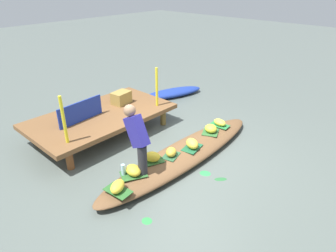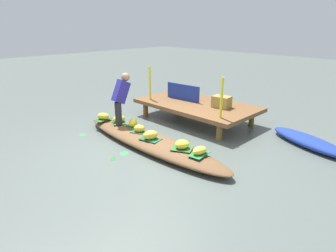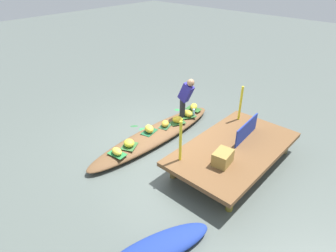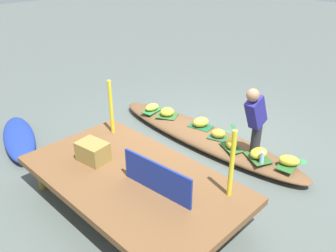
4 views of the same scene
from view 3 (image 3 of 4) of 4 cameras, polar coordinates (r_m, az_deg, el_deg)
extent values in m
plane|color=#535C57|center=(7.79, -2.48, -2.49)|extent=(40.00, 40.00, 0.00)
cube|color=brown|center=(6.79, 12.86, -4.33)|extent=(3.20, 1.80, 0.10)
cylinder|color=brown|center=(8.17, 13.00, -0.01)|extent=(0.14, 0.14, 0.39)
cylinder|color=brown|center=(6.40, 1.02, -8.61)|extent=(0.14, 0.14, 0.39)
cylinder|color=brown|center=(7.71, 22.16, -3.66)|extent=(0.14, 0.14, 0.39)
cylinder|color=brown|center=(5.80, 12.09, -14.46)|extent=(0.14, 0.14, 0.39)
ellipsoid|color=brown|center=(7.73, -2.49, -1.75)|extent=(4.29, 0.86, 0.24)
ellipsoid|color=navy|center=(5.14, -1.87, -22.83)|extent=(1.97, 1.15, 0.22)
cube|color=#2A5735|center=(7.87, -0.56, -0.03)|extent=(0.41, 0.34, 0.01)
ellipsoid|color=gold|center=(7.83, -0.56, 0.47)|extent=(0.32, 0.30, 0.16)
cube|color=#1C5733|center=(7.63, -3.71, -1.15)|extent=(0.48, 0.36, 0.01)
ellipsoid|color=yellow|center=(7.58, -3.74, -0.55)|extent=(0.33, 0.37, 0.19)
cube|color=#2A5F28|center=(8.80, 5.06, 3.36)|extent=(0.30, 0.47, 0.01)
ellipsoid|color=yellow|center=(8.77, 5.08, 3.84)|extent=(0.37, 0.32, 0.17)
cube|color=#2D5C28|center=(8.40, 3.91, 2.02)|extent=(0.53, 0.47, 0.01)
ellipsoid|color=gold|center=(8.36, 3.93, 2.52)|extent=(0.30, 0.35, 0.17)
cube|color=#26773A|center=(6.90, -9.96, -5.42)|extent=(0.30, 0.46, 0.01)
ellipsoid|color=yellow|center=(6.86, -10.02, -4.93)|extent=(0.23, 0.33, 0.15)
cube|color=#2F612D|center=(7.12, -7.63, -3.92)|extent=(0.50, 0.47, 0.01)
ellipsoid|color=yellow|center=(7.08, -7.67, -3.35)|extent=(0.34, 0.36, 0.17)
cube|color=#30612D|center=(8.04, 1.92, 0.67)|extent=(0.48, 0.39, 0.01)
ellipsoid|color=yellow|center=(7.99, 1.93, 1.28)|extent=(0.33, 0.35, 0.20)
cylinder|color=#28282D|center=(8.24, 2.87, 3.56)|extent=(0.16, 0.16, 0.55)
cube|color=navy|center=(7.96, 3.56, 6.60)|extent=(0.18, 0.47, 0.59)
sphere|color=#9E7556|center=(7.75, 4.50, 8.50)|extent=(0.20, 0.20, 0.20)
cylinder|color=#ACDCEA|center=(8.39, 5.09, 2.69)|extent=(0.07, 0.07, 0.21)
cube|color=navy|center=(7.03, 15.21, -0.75)|extent=(1.09, 0.12, 0.44)
cylinder|color=yellow|center=(7.71, 14.10, 4.36)|extent=(0.06, 0.06, 0.93)
cylinder|color=yellow|center=(5.94, 2.46, -3.00)|extent=(0.06, 0.06, 0.93)
cube|color=olive|center=(6.11, 10.71, -6.15)|extent=(0.48, 0.38, 0.29)
ellipsoid|color=#2F8B42|center=(9.25, 1.81, 3.21)|extent=(0.18, 0.19, 0.01)
ellipsoid|color=#2F8849|center=(8.22, -4.98, -0.63)|extent=(0.25, 0.27, 0.01)
ellipsoid|color=#286534|center=(8.40, -6.66, -0.01)|extent=(0.24, 0.23, 0.01)
camera|label=1|loc=(11.57, -0.23, 25.82)|focal=31.67mm
camera|label=2|loc=(8.67, -46.08, 10.19)|focal=31.15mm
camera|label=4|loc=(8.21, 43.75, 16.32)|focal=37.35mm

